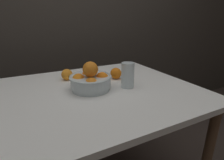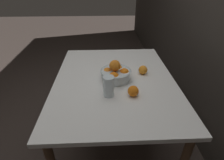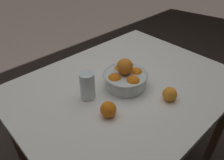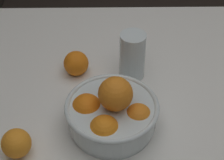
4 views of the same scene
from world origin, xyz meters
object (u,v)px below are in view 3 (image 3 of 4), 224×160
(fruit_bowl, at_px, (125,78))
(juice_glass, at_px, (88,87))
(orange_loose_front, at_px, (170,94))
(orange_loose_near_bowl, at_px, (108,109))

(fruit_bowl, bearing_deg, juice_glass, -16.75)
(fruit_bowl, relative_size, orange_loose_front, 3.27)
(fruit_bowl, height_order, orange_loose_front, fruit_bowl)
(fruit_bowl, distance_m, juice_glass, 0.21)
(orange_loose_near_bowl, relative_size, orange_loose_front, 1.03)
(juice_glass, bearing_deg, fruit_bowl, 163.25)
(orange_loose_near_bowl, height_order, orange_loose_front, orange_loose_near_bowl)
(fruit_bowl, xyz_separation_m, juice_glass, (0.20, -0.06, 0.01))
(fruit_bowl, bearing_deg, orange_loose_near_bowl, 25.59)
(orange_loose_near_bowl, bearing_deg, orange_loose_front, 157.02)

